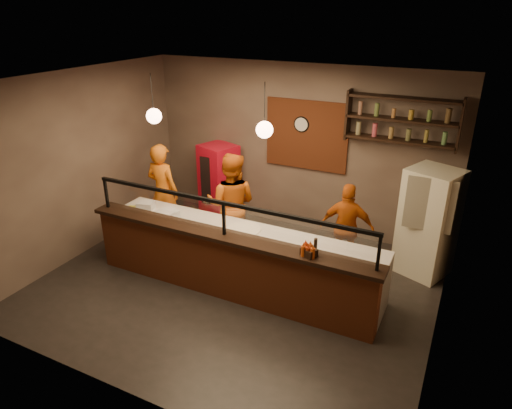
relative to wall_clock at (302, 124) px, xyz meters
The scene contains 29 objects.
floor 3.24m from the wall_clock, 92.33° to the right, with size 6.00×6.00×0.00m, color black.
ceiling 2.70m from the wall_clock, 92.33° to the right, with size 6.00×6.00×0.00m, color #332C28.
wall_back 0.51m from the wall_clock, 158.20° to the left, with size 6.00×6.00×0.00m, color #776557.
wall_left 3.99m from the wall_clock, 141.57° to the right, with size 5.00×5.00×0.00m, color #776557.
wall_right 3.84m from the wall_clock, 40.31° to the right, with size 5.00×5.00×0.00m, color #776557.
wall_front 4.99m from the wall_clock, 91.16° to the right, with size 6.00×6.00×0.00m, color #776557.
brick_patch 0.22m from the wall_clock, ahead, with size 1.60×0.04×1.30m, color brown.
service_counter 3.19m from the wall_clock, 92.08° to the right, with size 4.60×0.25×1.00m, color brown.
counter_ledge 2.96m from the wall_clock, 92.08° to the right, with size 4.70×0.37×0.06m, color black.
worktop_cabinet 2.81m from the wall_clock, 92.53° to the right, with size 4.60×0.75×0.85m, color gray.
worktop 2.57m from the wall_clock, 92.53° to the right, with size 4.60×0.75×0.05m, color silver.
sneeze_guard 2.86m from the wall_clock, 92.08° to the right, with size 4.50×0.05×0.52m.
wall_shelving 1.83m from the wall_clock, ahead, with size 1.84×0.28×0.85m.
wall_clock is the anchor object (origin of this frame).
pendant_left 2.81m from the wall_clock, 125.30° to the right, with size 0.24×0.24×0.77m.
pendant_right 2.32m from the wall_clock, 82.44° to the right, with size 0.24×0.24×0.77m.
cook_left 2.88m from the wall_clock, 144.88° to the right, with size 0.67×0.44×1.84m, color orange.
cook_mid 2.02m from the wall_clock, 114.90° to the right, with size 0.90×0.70×1.86m, color #C45812.
cook_right 2.20m from the wall_clock, 41.70° to the right, with size 0.89×0.37×1.53m, color #C75712.
fridge 2.86m from the wall_clock, 15.39° to the right, with size 0.75×0.70×1.81m, color #E8E4C4.
red_cooler 2.13m from the wall_clock, 169.31° to the right, with size 0.67×0.61×1.56m, color red.
pizza_dough 2.52m from the wall_clock, 91.76° to the right, with size 0.54×0.54×0.01m, color white.
prep_tub_a 2.96m from the wall_clock, 119.75° to the right, with size 0.29×0.23×0.14m, color white.
prep_tub_b 3.20m from the wall_clock, 130.32° to the right, with size 0.27×0.22×0.14m, color white.
prep_tub_c 3.09m from the wall_clock, 118.36° to the right, with size 0.31×0.24×0.15m, color silver.
rolling_pin 3.29m from the wall_clock, 130.98° to the right, with size 0.07×0.07×0.40m, color yellow.
condiment_caddy 3.21m from the wall_clock, 66.42° to the right, with size 0.20×0.15×0.11m, color black.
pepper_mill 3.11m from the wall_clock, 64.69° to the right, with size 0.05×0.05×0.22m, color black.
small_plate 3.18m from the wall_clock, 66.98° to the right, with size 0.18×0.18×0.01m, color silver.
Camera 1 is at (3.03, -5.40, 4.14)m, focal length 32.00 mm.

